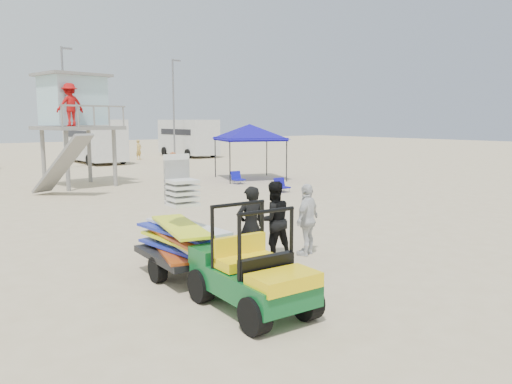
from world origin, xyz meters
TOP-DOWN VIEW (x-y plane):
  - ground at (0.00, 0.00)m, footprint 140.00×140.00m
  - utility_cart at (-2.70, -0.99)m, footprint 1.30×2.39m
  - surf_trailer at (-2.69, 1.34)m, footprint 1.48×2.56m
  - man_left at (-1.18, 1.04)m, footprint 0.75×0.60m
  - man_mid at (-0.33, 1.29)m, footprint 1.02×0.88m
  - man_right at (0.52, 1.04)m, footprint 1.09×0.76m
  - lifeguard_tower at (0.39, 17.14)m, footprint 3.79×3.79m
  - canopy_blue at (8.78, 14.20)m, footprint 4.14×4.14m
  - beach_chair_b at (6.94, 9.43)m, footprint 0.58×0.62m
  - beach_chair_c at (7.11, 13.04)m, footprint 0.58×0.61m
  - rv_mid_right at (6.00, 29.99)m, footprint 2.64×7.00m
  - rv_far_right at (15.00, 31.49)m, footprint 2.64×6.60m
  - light_pole_left at (3.00, 27.00)m, footprint 0.14×0.14m
  - light_pole_right at (12.00, 28.50)m, footprint 0.14×0.14m
  - distant_beachgoers at (-2.00, 20.65)m, footprint 19.35×15.22m

SIDE VIEW (x-z plane):
  - ground at x=0.00m, z-range 0.00..0.00m
  - beach_chair_b at x=6.94m, z-range -0.01..0.63m
  - beach_chair_c at x=7.11m, z-range -0.01..0.63m
  - distant_beachgoers at x=-2.00m, z-range -0.02..1.66m
  - utility_cart at x=-2.70m, z-range -0.06..1.71m
  - man_right at x=0.52m, z-range 0.00..1.72m
  - man_left at x=-1.18m, z-range 0.00..1.80m
  - surf_trailer at x=-2.69m, z-range -0.21..2.02m
  - man_mid at x=-0.33m, z-range 0.00..1.82m
  - rv_far_right at x=15.00m, z-range 0.17..3.42m
  - rv_mid_right at x=6.00m, z-range 0.17..3.42m
  - canopy_blue at x=8.78m, z-range 1.15..4.56m
  - lifeguard_tower at x=0.39m, z-range 1.30..6.58m
  - light_pole_left at x=3.00m, z-range 0.00..8.00m
  - light_pole_right at x=12.00m, z-range 0.00..8.00m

